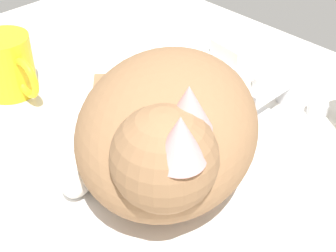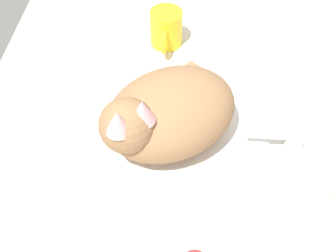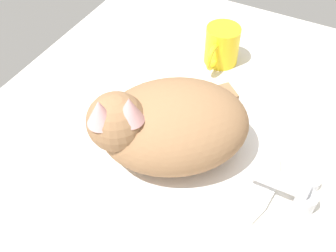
{
  "view_description": "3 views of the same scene",
  "coord_description": "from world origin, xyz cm",
  "px_view_note": "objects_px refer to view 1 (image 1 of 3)",
  "views": [
    {
      "loc": [
        31.08,
        -29.94,
        40.63
      ],
      "look_at": [
        -2.65,
        2.56,
        5.13
      ],
      "focal_mm": 53.89,
      "sensor_mm": 36.0,
      "label": 1
    },
    {
      "loc": [
        52.12,
        3.48,
        67.12
      ],
      "look_at": [
        2.11,
        -0.38,
        6.6
      ],
      "focal_mm": 45.8,
      "sensor_mm": 36.0,
      "label": 2
    },
    {
      "loc": [
        43.09,
        21.31,
        59.15
      ],
      "look_at": [
        -0.83,
        -1.71,
        6.11
      ],
      "focal_mm": 44.32,
      "sensor_mm": 36.0,
      "label": 3
    }
  ],
  "objects_px": {
    "cat": "(165,130)",
    "coffee_mug": "(8,66)",
    "soap_bar": "(234,49)",
    "faucet": "(283,91)"
  },
  "relations": [
    {
      "from": "soap_bar",
      "to": "faucet",
      "type": "bearing_deg",
      "value": -18.87
    },
    {
      "from": "cat",
      "to": "coffee_mug",
      "type": "bearing_deg",
      "value": -175.88
    },
    {
      "from": "coffee_mug",
      "to": "faucet",
      "type": "bearing_deg",
      "value": 41.0
    },
    {
      "from": "faucet",
      "to": "cat",
      "type": "xyz_separation_m",
      "value": [
        0.01,
        -0.23,
        0.06
      ]
    },
    {
      "from": "faucet",
      "to": "coffee_mug",
      "type": "relative_size",
      "value": 1.05
    },
    {
      "from": "faucet",
      "to": "coffee_mug",
      "type": "xyz_separation_m",
      "value": [
        -0.29,
        -0.25,
        0.02
      ]
    },
    {
      "from": "cat",
      "to": "coffee_mug",
      "type": "xyz_separation_m",
      "value": [
        -0.3,
        -0.02,
        -0.04
      ]
    },
    {
      "from": "soap_bar",
      "to": "coffee_mug",
      "type": "bearing_deg",
      "value": -119.66
    },
    {
      "from": "coffee_mug",
      "to": "soap_bar",
      "type": "xyz_separation_m",
      "value": [
        0.17,
        0.3,
        -0.02
      ]
    },
    {
      "from": "cat",
      "to": "faucet",
      "type": "bearing_deg",
      "value": 91.66
    }
  ]
}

